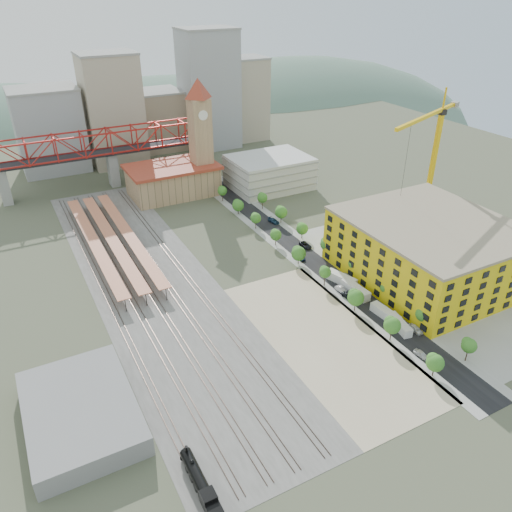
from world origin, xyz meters
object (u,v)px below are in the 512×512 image
locomotive (202,488)px  car_0 (421,354)px  tower_crane (433,145)px  site_trailer_d (341,279)px  clock_tower (200,126)px  construction_building (429,249)px  site_trailer_c (356,290)px  site_trailer_a (399,325)px  site_trailer_b (385,313)px

locomotive → car_0: (63.00, 9.72, -1.16)m
locomotive → tower_crane: size_ratio=0.40×
site_trailer_d → locomotive: bearing=-161.4°
tower_crane → car_0: bearing=-133.5°
clock_tower → construction_building: clock_tower is taller
site_trailer_c → site_trailer_d: (0.00, 7.11, -0.01)m
site_trailer_a → clock_tower: bearing=104.4°
site_trailer_c → car_0: (-3.00, -30.30, -0.72)m
clock_tower → site_trailer_d: size_ratio=5.03×
clock_tower → site_trailer_c: size_ratio=5.01×
locomotive → site_trailer_c: size_ratio=1.93×
locomotive → clock_tower: bearing=67.2°
tower_crane → site_trailer_b: size_ratio=5.30×
tower_crane → site_trailer_a: (-51.01, -45.56, -29.93)m
tower_crane → site_trailer_b: (-51.01, -39.83, -29.88)m
site_trailer_b → site_trailer_d: (0.00, 20.38, 0.11)m
construction_building → locomotive: bearing=-157.4°
site_trailer_a → site_trailer_d: 26.11m
construction_building → car_0: size_ratio=12.24×
site_trailer_b → site_trailer_d: bearing=85.7°
site_trailer_b → car_0: 17.31m
site_trailer_c → locomotive: bearing=-152.1°
site_trailer_a → site_trailer_b: bearing=100.5°
site_trailer_a → car_0: size_ratio=2.23×
site_trailer_a → car_0: (-3.00, -11.30, -0.56)m
car_0 → site_trailer_b: bearing=74.7°
construction_building → site_trailer_b: size_ratio=5.30×
site_trailer_a → site_trailer_d: (0.00, 26.11, 0.15)m
site_trailer_a → site_trailer_d: size_ratio=0.89×
site_trailer_b → site_trailer_d: site_trailer_d is taller
construction_building → site_trailer_c: size_ratio=4.87×
construction_building → car_0: (-29.00, -28.58, -8.71)m
clock_tower → site_trailer_b: clock_tower is taller
site_trailer_b → car_0: bearing=-104.3°
construction_building → tower_crane: (25.01, 28.28, 21.78)m
clock_tower → construction_building: bearing=-71.2°
site_trailer_b → construction_building: bearing=19.6°
car_0 → clock_tower: bearing=86.9°
construction_building → site_trailer_d: size_ratio=4.90×
clock_tower → site_trailer_b: 115.13m
clock_tower → locomotive: 152.34m
site_trailer_d → site_trailer_a: bearing=-107.0°
site_trailer_a → car_0: 11.71m
locomotive → site_trailer_b: (66.00, 26.75, -0.56)m
locomotive → site_trailer_a: size_ratio=2.17×
tower_crane → site_trailer_d: (-51.01, -19.45, -29.78)m
site_trailer_b → car_0: size_ratio=2.31×
tower_crane → car_0: size_ratio=12.22×
site_trailer_a → site_trailer_c: (0.00, 19.00, 0.16)m
site_trailer_c → tower_crane: bearing=24.2°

